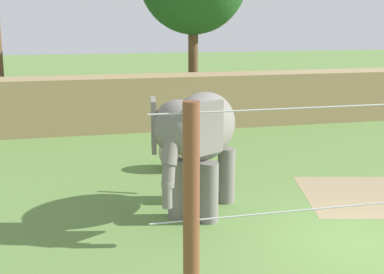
{
  "coord_description": "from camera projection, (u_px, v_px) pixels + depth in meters",
  "views": [
    {
      "loc": [
        -5.37,
        -8.33,
        4.18
      ],
      "look_at": [
        -2.37,
        3.81,
        1.4
      ],
      "focal_mm": 49.35,
      "sensor_mm": 36.0,
      "label": 1
    }
  ],
  "objects": [
    {
      "name": "enrichment_ball",
      "position": [
        176.0,
        152.0,
        15.0
      ],
      "size": [
        1.02,
        1.02,
        1.02
      ],
      "primitive_type": "sphere",
      "color": "gray",
      "rests_on": "ground"
    },
    {
      "name": "elephant",
      "position": [
        199.0,
        134.0,
        11.27
      ],
      "size": [
        2.71,
        3.27,
        2.71
      ],
      "color": "slate",
      "rests_on": "ground"
    },
    {
      "name": "embankment_wall",
      "position": [
        200.0,
        100.0,
        21.19
      ],
      "size": [
        36.0,
        1.8,
        2.07
      ],
      "primitive_type": "cube",
      "color": "#997F56",
      "rests_on": "ground"
    },
    {
      "name": "ground_plane",
      "position": [
        360.0,
        244.0,
        10.06
      ],
      "size": [
        120.0,
        120.0,
        0.0
      ],
      "primitive_type": "plane",
      "color": "#5B7F3D"
    }
  ]
}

